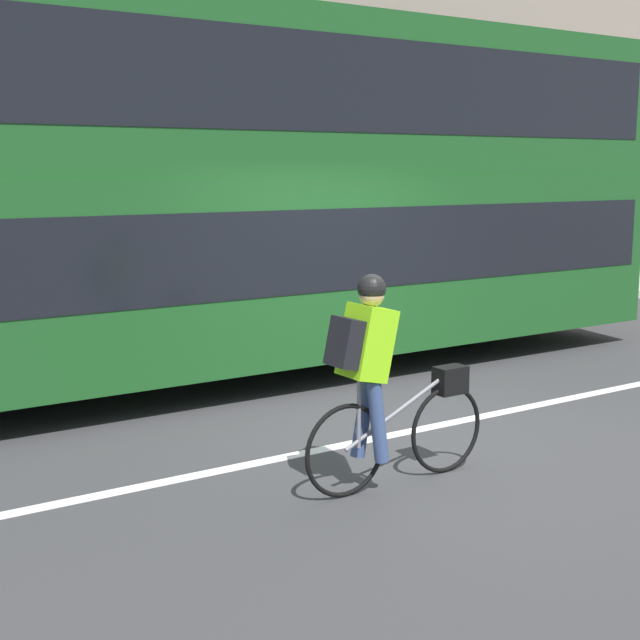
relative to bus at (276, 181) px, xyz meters
The scene contains 8 objects.
ground_plane 3.68m from the bus, 93.28° to the right, with size 80.00×80.00×0.00m, color #38383A.
road_center_line 3.62m from the bus, 93.37° to the right, with size 50.00×0.14×0.01m, color silver.
sidewalk_curb 3.29m from the bus, 93.89° to the left, with size 60.00×1.97×0.15m.
building_facade 4.10m from the bus, 92.66° to the left, with size 60.00×0.30×8.49m.
bus is the anchor object (origin of this frame).
cyclist_on_bike 4.32m from the bus, 109.76° to the right, with size 1.69×0.32×1.66m.
trash_bin 3.71m from the bus, 44.80° to the left, with size 0.53×0.53×0.95m.
street_sign_post 3.05m from the bus, 128.19° to the left, with size 0.36×0.09×2.66m.
Camera 1 is at (-5.17, -6.12, 2.42)m, focal length 50.00 mm.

